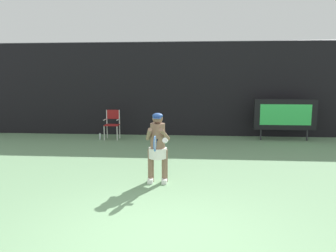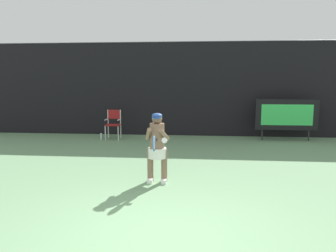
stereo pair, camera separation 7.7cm
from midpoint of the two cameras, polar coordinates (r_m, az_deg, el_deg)
name	(u,v)px [view 2 (the right image)]	position (r m, az deg, el deg)	size (l,w,h in m)	color
ground	(155,248)	(4.50, -1.77, -20.95)	(18.00, 22.00, 0.03)	#6A9368
backdrop_screen	(184,90)	(12.60, 2.98, 6.50)	(18.00, 0.12, 3.66)	black
scoreboard	(286,115)	(12.27, 20.51, 1.90)	(2.20, 0.21, 1.50)	black
umpire_chair	(113,122)	(12.05, -9.53, 0.63)	(0.52, 0.44, 1.08)	white
water_bottle	(101,136)	(12.05, -11.66, -1.81)	(0.07, 0.07, 0.27)	silver
tennis_player	(157,145)	(6.81, -1.63, -3.35)	(0.53, 0.61, 1.50)	white
tennis_racket	(154,143)	(6.27, -2.13, -3.13)	(0.03, 0.60, 0.31)	black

